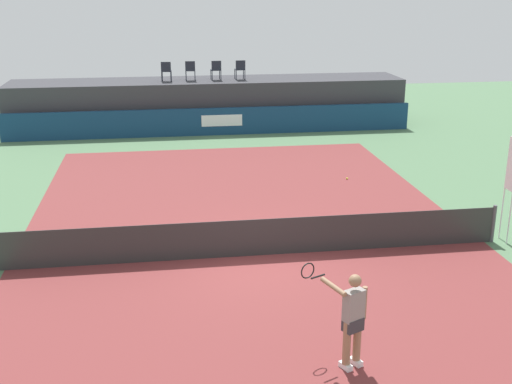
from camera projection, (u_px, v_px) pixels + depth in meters
The scene contains 12 objects.
ground_plane at pixel (242, 215), 18.85m from camera, with size 48.00×48.00×0.00m, color #4C704C.
court_inner at pixel (257, 255), 16.03m from camera, with size 12.00×22.00×0.00m, color maroon.
sponsor_wall at pixel (212, 122), 28.55m from camera, with size 18.00×0.22×1.20m.
spectator_platform at pixel (209, 103), 30.09m from camera, with size 18.00×2.80×2.20m, color #38383D.
spectator_chair_far_left at pixel (166, 70), 29.03m from camera, with size 0.47×0.47×0.89m.
spectator_chair_left at pixel (190, 70), 29.27m from camera, with size 0.47×0.47×0.89m.
spectator_chair_center at pixel (216, 69), 29.42m from camera, with size 0.47×0.47×0.89m.
spectator_chair_right at pixel (240, 69), 29.57m from camera, with size 0.46×0.46×0.89m.
tennis_net at pixel (257, 238), 15.88m from camera, with size 12.40×0.02×0.95m, color #2D2D2D.
net_post_far at pixel (493, 224), 16.73m from camera, with size 0.10×0.10×1.00m, color #4C4C51.
tennis_player at pixel (352, 317), 11.12m from camera, with size 1.04×1.05×1.77m.
tennis_ball at pixel (347, 178), 22.21m from camera, with size 0.07×0.07×0.07m, color #D8EA33.
Camera 1 is at (-2.16, -14.61, 6.43)m, focal length 45.39 mm.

